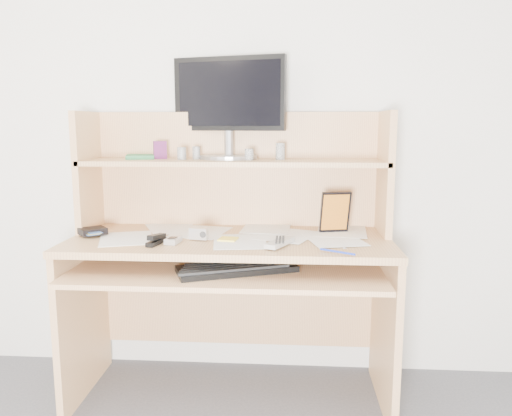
# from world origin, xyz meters

# --- Properties ---
(back_wall) EXTENTS (3.60, 0.04, 2.50)m
(back_wall) POSITION_xyz_m (0.00, 1.80, 1.25)
(back_wall) COLOR silver
(back_wall) RESTS_ON floor
(desk) EXTENTS (1.40, 0.70, 1.30)m
(desk) POSITION_xyz_m (0.00, 1.56, 0.69)
(desk) COLOR tan
(desk) RESTS_ON floor
(paper_clutter) EXTENTS (1.32, 0.54, 0.01)m
(paper_clutter) POSITION_xyz_m (0.00, 1.48, 0.75)
(paper_clutter) COLOR white
(paper_clutter) RESTS_ON desk
(keyboard) EXTENTS (0.51, 0.33, 0.03)m
(keyboard) POSITION_xyz_m (0.05, 1.30, 0.67)
(keyboard) COLOR black
(keyboard) RESTS_ON desk
(tv_remote) EXTENTS (0.12, 0.19, 0.02)m
(tv_remote) POSITION_xyz_m (0.22, 1.34, 0.77)
(tv_remote) COLOR #A3A29D
(tv_remote) RESTS_ON paper_clutter
(flip_phone) EXTENTS (0.06, 0.10, 0.02)m
(flip_phone) POSITION_xyz_m (-0.22, 1.35, 0.77)
(flip_phone) COLOR #B9B9BB
(flip_phone) RESTS_ON paper_clutter
(stapler) EXTENTS (0.06, 0.13, 0.04)m
(stapler) POSITION_xyz_m (-0.29, 1.33, 0.77)
(stapler) COLOR black
(stapler) RESTS_ON paper_clutter
(wallet) EXTENTS (0.14, 0.14, 0.03)m
(wallet) POSITION_xyz_m (-0.62, 1.48, 0.77)
(wallet) COLOR black
(wallet) RESTS_ON paper_clutter
(sticky_note_pad) EXTENTS (0.09, 0.09, 0.01)m
(sticky_note_pad) POSITION_xyz_m (-0.00, 1.42, 0.75)
(sticky_note_pad) COLOR #FFEA43
(sticky_note_pad) RESTS_ON desk
(digital_camera) EXTENTS (0.08, 0.05, 0.05)m
(digital_camera) POSITION_xyz_m (-0.13, 1.41, 0.78)
(digital_camera) COLOR #BCBBBE
(digital_camera) RESTS_ON paper_clutter
(game_case) EXTENTS (0.13, 0.04, 0.19)m
(game_case) POSITION_xyz_m (0.46, 1.59, 0.85)
(game_case) COLOR black
(game_case) RESTS_ON paper_clutter
(blue_pen) EXTENTS (0.13, 0.08, 0.01)m
(blue_pen) POSITION_xyz_m (0.44, 1.22, 0.76)
(blue_pen) COLOR #172DAE
(blue_pen) RESTS_ON paper_clutter
(card_box) EXTENTS (0.06, 0.04, 0.08)m
(card_box) POSITION_xyz_m (-0.35, 1.66, 1.12)
(card_box) COLOR maroon
(card_box) RESTS_ON desk
(shelf_book) EXTENTS (0.17, 0.21, 0.02)m
(shelf_book) POSITION_xyz_m (-0.45, 1.69, 1.09)
(shelf_book) COLOR #358457
(shelf_book) RESTS_ON desk
(chip_stack_a) EXTENTS (0.05, 0.05, 0.06)m
(chip_stack_a) POSITION_xyz_m (-0.24, 1.62, 1.11)
(chip_stack_a) COLOR black
(chip_stack_a) RESTS_ON desk
(chip_stack_b) EXTENTS (0.05, 0.05, 0.06)m
(chip_stack_b) POSITION_xyz_m (-0.18, 1.67, 1.11)
(chip_stack_b) COLOR silver
(chip_stack_b) RESTS_ON desk
(chip_stack_c) EXTENTS (0.05, 0.05, 0.05)m
(chip_stack_c) POSITION_xyz_m (0.07, 1.61, 1.11)
(chip_stack_c) COLOR black
(chip_stack_c) RESTS_ON desk
(chip_stack_d) EXTENTS (0.05, 0.05, 0.08)m
(chip_stack_d) POSITION_xyz_m (0.21, 1.66, 1.12)
(chip_stack_d) COLOR white
(chip_stack_d) RESTS_ON desk
(monitor) EXTENTS (0.54, 0.27, 0.47)m
(monitor) POSITION_xyz_m (-0.03, 1.72, 1.33)
(monitor) COLOR #9A9A9E
(monitor) RESTS_ON desk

